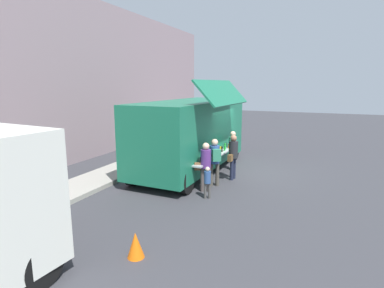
{
  "coord_description": "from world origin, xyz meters",
  "views": [
    {
      "loc": [
        -12.14,
        -3.02,
        3.55
      ],
      "look_at": [
        -1.42,
        1.56,
        1.3
      ],
      "focal_mm": 29.12,
      "sensor_mm": 36.0,
      "label": 1
    }
  ],
  "objects_px": {
    "traffic_cone_orange": "(136,245)",
    "customer_extra_browsing": "(233,147)",
    "food_truck_main": "(191,133)",
    "trash_bin": "(179,141)",
    "customer_mid_with_backpack": "(215,158)",
    "customer_front_ordering": "(233,153)",
    "child_near_queue": "(207,180)",
    "customer_rear_waiting": "(205,163)"
  },
  "relations": [
    {
      "from": "customer_front_ordering",
      "to": "customer_extra_browsing",
      "type": "xyz_separation_m",
      "value": [
        1.29,
        0.38,
        -0.03
      ]
    },
    {
      "from": "customer_mid_with_backpack",
      "to": "customer_rear_waiting",
      "type": "bearing_deg",
      "value": 135.65
    },
    {
      "from": "trash_bin",
      "to": "child_near_queue",
      "type": "distance_m",
      "value": 7.58
    },
    {
      "from": "food_truck_main",
      "to": "customer_mid_with_backpack",
      "type": "distance_m",
      "value": 2.26
    },
    {
      "from": "customer_mid_with_backpack",
      "to": "customer_extra_browsing",
      "type": "height_order",
      "value": "customer_mid_with_backpack"
    },
    {
      "from": "customer_rear_waiting",
      "to": "customer_extra_browsing",
      "type": "distance_m",
      "value": 2.96
    },
    {
      "from": "traffic_cone_orange",
      "to": "customer_front_ordering",
      "type": "distance_m",
      "value": 6.09
    },
    {
      "from": "food_truck_main",
      "to": "trash_bin",
      "type": "bearing_deg",
      "value": 34.49
    },
    {
      "from": "trash_bin",
      "to": "customer_front_ordering",
      "type": "relative_size",
      "value": 0.56
    },
    {
      "from": "customer_front_ordering",
      "to": "customer_rear_waiting",
      "type": "bearing_deg",
      "value": 80.79
    },
    {
      "from": "customer_mid_with_backpack",
      "to": "traffic_cone_orange",
      "type": "bearing_deg",
      "value": 146.26
    },
    {
      "from": "customer_extra_browsing",
      "to": "child_near_queue",
      "type": "height_order",
      "value": "customer_extra_browsing"
    },
    {
      "from": "trash_bin",
      "to": "child_near_queue",
      "type": "bearing_deg",
      "value": -147.61
    },
    {
      "from": "customer_front_ordering",
      "to": "customer_extra_browsing",
      "type": "distance_m",
      "value": 1.35
    },
    {
      "from": "food_truck_main",
      "to": "customer_rear_waiting",
      "type": "xyz_separation_m",
      "value": [
        -2.17,
        -1.44,
        -0.59
      ]
    },
    {
      "from": "customer_extra_browsing",
      "to": "customer_front_ordering",
      "type": "bearing_deg",
      "value": 78.7
    },
    {
      "from": "customer_rear_waiting",
      "to": "customer_extra_browsing",
      "type": "bearing_deg",
      "value": -23.52
    },
    {
      "from": "food_truck_main",
      "to": "trash_bin",
      "type": "relative_size",
      "value": 6.96
    },
    {
      "from": "trash_bin",
      "to": "traffic_cone_orange",
      "type": "bearing_deg",
      "value": -159.14
    },
    {
      "from": "customer_mid_with_backpack",
      "to": "trash_bin",
      "type": "bearing_deg",
      "value": 3.08
    },
    {
      "from": "food_truck_main",
      "to": "customer_front_ordering",
      "type": "xyz_separation_m",
      "value": [
        -0.5,
        -1.92,
        -0.57
      ]
    },
    {
      "from": "food_truck_main",
      "to": "customer_extra_browsing",
      "type": "relative_size",
      "value": 4.04
    },
    {
      "from": "customer_front_ordering",
      "to": "child_near_queue",
      "type": "bearing_deg",
      "value": 92.38
    },
    {
      "from": "food_truck_main",
      "to": "child_near_queue",
      "type": "height_order",
      "value": "food_truck_main"
    },
    {
      "from": "customer_rear_waiting",
      "to": "customer_front_ordering",
      "type": "bearing_deg",
      "value": -37.67
    },
    {
      "from": "traffic_cone_orange",
      "to": "customer_extra_browsing",
      "type": "relative_size",
      "value": 0.33
    },
    {
      "from": "food_truck_main",
      "to": "child_near_queue",
      "type": "relative_size",
      "value": 6.44
    },
    {
      "from": "food_truck_main",
      "to": "customer_front_ordering",
      "type": "height_order",
      "value": "food_truck_main"
    },
    {
      "from": "traffic_cone_orange",
      "to": "trash_bin",
      "type": "xyz_separation_m",
      "value": [
        10.17,
        3.88,
        0.2
      ]
    },
    {
      "from": "food_truck_main",
      "to": "customer_mid_with_backpack",
      "type": "height_order",
      "value": "food_truck_main"
    },
    {
      "from": "food_truck_main",
      "to": "traffic_cone_orange",
      "type": "height_order",
      "value": "food_truck_main"
    },
    {
      "from": "trash_bin",
      "to": "customer_front_ordering",
      "type": "bearing_deg",
      "value": -134.3
    },
    {
      "from": "traffic_cone_orange",
      "to": "customer_mid_with_backpack",
      "type": "bearing_deg",
      "value": -0.01
    },
    {
      "from": "customer_front_ordering",
      "to": "trash_bin",
      "type": "bearing_deg",
      "value": -37.46
    },
    {
      "from": "traffic_cone_orange",
      "to": "customer_rear_waiting",
      "type": "xyz_separation_m",
      "value": [
        4.37,
        0.12,
        0.71
      ]
    },
    {
      "from": "food_truck_main",
      "to": "trash_bin",
      "type": "height_order",
      "value": "food_truck_main"
    },
    {
      "from": "child_near_queue",
      "to": "customer_rear_waiting",
      "type": "bearing_deg",
      "value": -5.78
    },
    {
      "from": "customer_mid_with_backpack",
      "to": "food_truck_main",
      "type": "bearing_deg",
      "value": 11.45
    },
    {
      "from": "food_truck_main",
      "to": "customer_extra_browsing",
      "type": "xyz_separation_m",
      "value": [
        0.79,
        -1.54,
        -0.6
      ]
    },
    {
      "from": "food_truck_main",
      "to": "trash_bin",
      "type": "xyz_separation_m",
      "value": [
        3.64,
        2.32,
        -1.1
      ]
    },
    {
      "from": "customer_front_ordering",
      "to": "food_truck_main",
      "type": "bearing_deg",
      "value": -7.82
    },
    {
      "from": "traffic_cone_orange",
      "to": "customer_mid_with_backpack",
      "type": "xyz_separation_m",
      "value": [
        4.99,
        -0.0,
        0.76
      ]
    }
  ]
}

